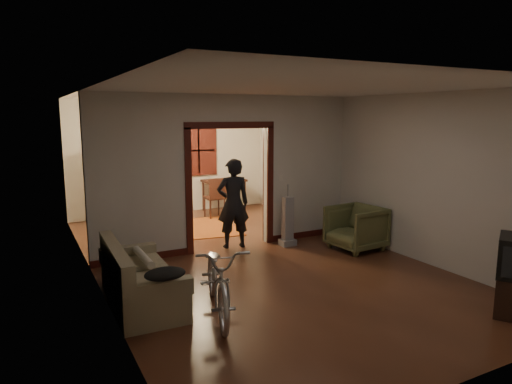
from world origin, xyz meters
TOP-DOWN VIEW (x-y plane):
  - floor at (0.00, 0.00)m, footprint 5.00×8.50m
  - ceiling at (0.00, 0.00)m, footprint 5.00×8.50m
  - wall_back at (0.00, 4.25)m, footprint 5.00×0.02m
  - wall_left at (-2.50, 0.00)m, footprint 0.02×8.50m
  - wall_right at (2.50, 0.00)m, footprint 0.02×8.50m
  - partition_wall at (0.00, 0.75)m, footprint 5.00×0.14m
  - door_casing at (0.00, 0.75)m, footprint 1.74×0.20m
  - far_window at (0.70, 4.21)m, footprint 0.98×0.06m
  - chandelier at (0.00, 2.50)m, footprint 0.24×0.24m
  - light_switch at (1.05, 0.68)m, footprint 0.08×0.01m
  - sofa at (-2.08, -1.08)m, footprint 0.84×1.78m
  - rolled_paper at (-1.98, -0.78)m, footprint 0.10×0.82m
  - jacket at (-2.03, -1.99)m, footprint 0.47×0.35m
  - bicycle at (-1.32, -1.82)m, footprint 1.07×1.86m
  - armchair at (1.98, -0.45)m, footprint 0.96×0.94m
  - vacuum at (1.01, 0.35)m, footprint 0.33×0.29m
  - person at (0.06, 0.71)m, footprint 0.66×0.49m
  - oriental_rug at (0.09, 2.38)m, footprint 1.72×2.09m
  - locker at (-1.27, 3.93)m, footprint 0.87×0.49m
  - globe at (-1.27, 3.93)m, footprint 0.30×0.30m
  - desk at (1.25, 3.87)m, footprint 1.14×0.73m
  - desk_chair at (0.71, 3.21)m, footprint 0.52×0.52m

SIDE VIEW (x-z plane):
  - floor at x=0.00m, z-range -0.01..0.01m
  - oriental_rug at x=0.09m, z-range 0.00..0.01m
  - desk at x=1.25m, z-range 0.00..0.79m
  - armchair at x=1.98m, z-range 0.00..0.81m
  - sofa at x=-2.08m, z-range 0.00..0.81m
  - bicycle at x=-1.32m, z-range 0.00..0.92m
  - vacuum at x=1.01m, z-range 0.00..0.93m
  - desk_chair at x=0.71m, z-range 0.00..0.97m
  - rolled_paper at x=-1.98m, z-range 0.48..0.58m
  - jacket at x=-2.03m, z-range 0.61..0.75m
  - person at x=0.06m, z-range 0.00..1.66m
  - locker at x=-1.27m, z-range 0.00..1.74m
  - door_casing at x=0.00m, z-range -0.06..2.26m
  - light_switch at x=1.05m, z-range 1.19..1.31m
  - wall_back at x=0.00m, z-range 0.00..2.80m
  - wall_left at x=-2.50m, z-range 0.00..2.80m
  - wall_right at x=2.50m, z-range 0.00..2.80m
  - partition_wall at x=0.00m, z-range 0.00..2.80m
  - far_window at x=0.70m, z-range 0.91..2.19m
  - globe at x=-1.27m, z-range 1.79..2.09m
  - chandelier at x=0.00m, z-range 2.23..2.47m
  - ceiling at x=0.00m, z-range 2.79..2.80m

